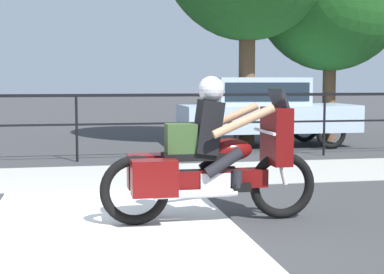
{
  "coord_description": "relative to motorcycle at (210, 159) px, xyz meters",
  "views": [
    {
      "loc": [
        0.06,
        -6.24,
        1.57
      ],
      "look_at": [
        1.44,
        0.97,
        0.87
      ],
      "focal_mm": 55.0,
      "sensor_mm": 36.0,
      "label": 1
    }
  ],
  "objects": [
    {
      "name": "crosswalk_band",
      "position": [
        -1.1,
        -0.26,
        -0.71
      ],
      "size": [
        2.7,
        6.0,
        0.01
      ],
      "primitive_type": "cube",
      "color": "silver",
      "rests_on": "ground"
    },
    {
      "name": "ground_plane",
      "position": [
        -1.47,
        -0.06,
        -0.71
      ],
      "size": [
        120.0,
        120.0,
        0.0
      ],
      "primitive_type": "plane",
      "color": "#38383A"
    },
    {
      "name": "fence_railing",
      "position": [
        -1.47,
        5.24,
        0.32
      ],
      "size": [
        36.0,
        0.05,
        1.32
      ],
      "color": "black",
      "rests_on": "ground"
    },
    {
      "name": "sidewalk_band",
      "position": [
        -1.47,
        3.34,
        -0.71
      ],
      "size": [
        44.0,
        2.4,
        0.01
      ],
      "primitive_type": "cube",
      "color": "#A8A59E",
      "rests_on": "ground"
    },
    {
      "name": "motorcycle",
      "position": [
        0.0,
        0.0,
        0.0
      ],
      "size": [
        2.45,
        0.76,
        1.62
      ],
      "rotation": [
        0.0,
        0.0,
        0.03
      ],
      "color": "black",
      "rests_on": "ground"
    },
    {
      "name": "parked_car",
      "position": [
        2.91,
        7.18,
        0.23
      ],
      "size": [
        4.14,
        1.77,
        1.64
      ],
      "rotation": [
        0.0,
        0.0,
        -0.07
      ],
      "color": "#9EB2C6",
      "rests_on": "ground"
    }
  ]
}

